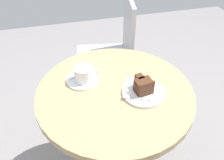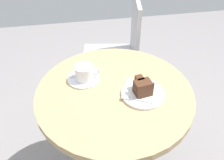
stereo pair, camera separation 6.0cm
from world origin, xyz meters
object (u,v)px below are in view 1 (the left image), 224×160
Objects in this scene: saucer at (83,80)px; fork at (135,98)px; coffee_cup at (84,73)px; napkin at (141,87)px; cafe_chair at (115,49)px; cake_plate at (143,92)px; cake_slice at (143,86)px; teaspoon at (81,73)px.

fork is at bearing -44.03° from saucer.
saucer is at bearing -17.26° from fork.
coffee_cup is 0.27m from napkin.
fork is at bearing 1.69° from cafe_chair.
cafe_chair is at bearing 86.15° from cake_plate.
cake_plate is at bearing -122.61° from fork.
cake_slice is 0.06m from napkin.
saucer is at bearing -124.13° from teaspoon.
cake_slice reaches higher than cake_plate.
cake_plate reaches higher than saucer.
cake_plate is 1.50× the size of fork.
coffee_cup reaches higher than fork.
saucer is at bearing 155.29° from napkin.
napkin is (0.25, -0.16, -0.01)m from teaspoon.
saucer is 0.60m from cafe_chair.
cake_plate is at bearing 5.87° from cafe_chair.
cake_slice reaches higher than napkin.
fork reaches higher than cake_plate.
cafe_chair reaches higher than saucer.
cake_plate is at bearing -71.32° from teaspoon.
saucer is 0.94× the size of napkin.
cake_slice reaches higher than teaspoon.
cake_slice is at bearing -71.27° from teaspoon.
cake_slice is (0.24, -0.15, -0.00)m from coffee_cup.
coffee_cup is 0.62m from cafe_chair.
cafe_chair reaches higher than napkin.
cake_plate is (0.24, -0.15, -0.04)m from coffee_cup.
teaspoon is 0.32m from cake_slice.
coffee_cup reaches higher than cake_plate.
cafe_chair reaches higher than cake_slice.
cake_slice is (0.24, -0.20, 0.03)m from teaspoon.
cake_plate is 0.68m from cafe_chair.
coffee_cup is 0.06m from teaspoon.
saucer is 0.30m from cake_plate.
fork is 0.14× the size of cafe_chair.
cake_plate is at bearing -93.80° from napkin.
cake_slice is 0.07m from fork.
cake_plate is 0.21× the size of cafe_chair.
cake_plate is 1.15× the size of napkin.
cake_plate is at bearing -32.53° from saucer.
cake_slice is at bearing 5.52° from cafe_chair.
napkin is (0.01, 0.04, -0.04)m from cake_slice.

